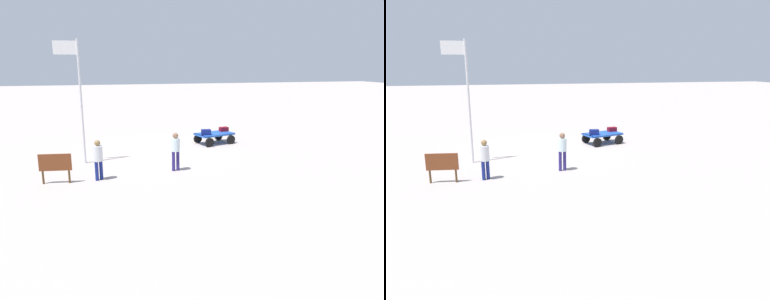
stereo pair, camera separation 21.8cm
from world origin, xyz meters
TOP-DOWN VIEW (x-y plane):
  - ground_plane at (0.00, 0.00)m, footprint 120.00×120.00m
  - luggage_cart at (-3.38, -0.81)m, footprint 2.37×1.89m
  - suitcase_navy at (-4.11, -1.25)m, footprint 0.56×0.41m
  - suitcase_grey at (-2.80, -0.44)m, footprint 0.56×0.41m
  - worker_lead at (-0.19, 3.94)m, footprint 0.42×0.42m
  - worker_trailing at (3.02, 4.48)m, footprint 0.51×0.51m
  - flagpole at (3.79, 1.77)m, footprint 1.06×0.10m
  - signboard at (4.63, 4.54)m, footprint 1.22×0.20m

SIDE VIEW (x-z plane):
  - ground_plane at x=0.00m, z-range 0.00..0.00m
  - luggage_cart at x=-3.38m, z-range 0.16..0.77m
  - suitcase_navy at x=-4.11m, z-range 0.62..0.86m
  - suitcase_grey at x=-2.80m, z-range 0.62..0.91m
  - signboard at x=4.63m, z-range 0.19..1.37m
  - worker_trailing at x=3.02m, z-range 0.15..1.77m
  - worker_lead at x=-0.19m, z-range 0.17..1.83m
  - flagpole at x=3.79m, z-range 0.56..6.14m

